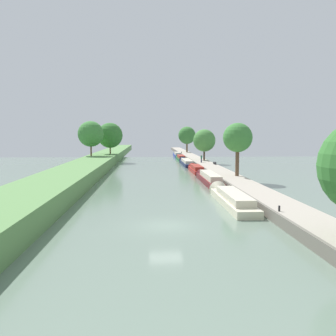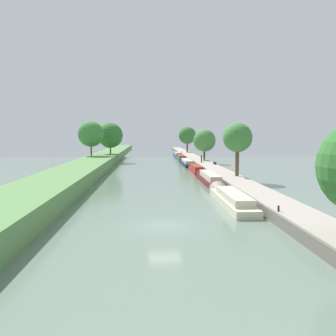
{
  "view_description": "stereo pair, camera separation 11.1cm",
  "coord_description": "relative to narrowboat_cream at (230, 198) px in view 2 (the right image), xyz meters",
  "views": [
    {
      "loc": [
        -1.25,
        -26.81,
        6.94
      ],
      "look_at": [
        2.06,
        35.18,
        1.0
      ],
      "focal_mm": 38.82,
      "sensor_mm": 36.0,
      "label": 1
    },
    {
      "loc": [
        -1.14,
        -26.82,
        6.94
      ],
      "look_at": [
        2.06,
        35.18,
        1.0
      ],
      "focal_mm": 38.82,
      "sensor_mm": 36.0,
      "label": 2
    }
  ],
  "objects": [
    {
      "name": "narrowboat_blue",
      "position": [
        0.32,
        71.24,
        0.05
      ],
      "size": [
        1.95,
        11.78,
        1.98
      ],
      "color": "#283D93",
      "rests_on": "ground_plane"
    },
    {
      "name": "tree_leftbank_downstream",
      "position": [
        -17.29,
        52.23,
        5.91
      ],
      "size": [
        5.99,
        5.99,
        7.45
      ],
      "color": "brown",
      "rests_on": "left_grassy_bank"
    },
    {
      "name": "mooring_bollard_far",
      "position": [
        2.06,
        76.53,
        0.54
      ],
      "size": [
        0.16,
        0.16,
        0.45
      ],
      "color": "black",
      "rests_on": "right_towpath"
    },
    {
      "name": "mooring_bollard_near",
      "position": [
        2.06,
        -7.82,
        0.54
      ],
      "size": [
        0.16,
        0.16,
        0.45
      ],
      "color": "black",
      "rests_on": "right_towpath"
    },
    {
      "name": "person_walking",
      "position": [
        2.89,
        39.9,
        1.19
      ],
      "size": [
        0.34,
        0.34,
        1.66
      ],
      "color": "#282D42",
      "rests_on": "right_towpath"
    },
    {
      "name": "tree_rightbank_midfar",
      "position": [
        4.55,
        46.97,
        4.77
      ],
      "size": [
        5.08,
        5.08,
        7.0
      ],
      "color": "#4C3828",
      "rests_on": "right_towpath"
    },
    {
      "name": "narrowboat_maroon",
      "position": [
        0.31,
        14.98,
        0.09
      ],
      "size": [
        1.84,
        14.5,
        2.02
      ],
      "color": "maroon",
      "rests_on": "ground_plane"
    },
    {
      "name": "narrowboat_red",
      "position": [
        0.4,
        29.49,
        -0.03
      ],
      "size": [
        1.8,
        11.1,
        1.81
      ],
      "color": "maroon",
      "rests_on": "ground_plane"
    },
    {
      "name": "stone_quay",
      "position": [
        1.64,
        -8.39,
        -0.09
      ],
      "size": [
        0.25,
        260.0,
        0.92
      ],
      "color": "#6B665B",
      "rests_on": "ground_plane"
    },
    {
      "name": "ground_plane",
      "position": [
        -6.85,
        -8.39,
        -0.55
      ],
      "size": [
        160.0,
        160.0,
        0.0
      ],
      "primitive_type": "plane",
      "color": "slate"
    },
    {
      "name": "narrowboat_cream",
      "position": [
        0.0,
        0.0,
        0.0
      ],
      "size": [
        2.18,
        13.77,
        2.07
      ],
      "color": "beige",
      "rests_on": "ground_plane"
    },
    {
      "name": "left_grassy_bank",
      "position": [
        -18.74,
        -8.39,
        0.46
      ],
      "size": [
        6.55,
        260.0,
        2.01
      ],
      "color": "#5B894C",
      "rests_on": "ground_plane"
    },
    {
      "name": "tree_rightbank_midnear",
      "position": [
        4.51,
        15.76,
        5.74
      ],
      "size": [
        4.16,
        4.16,
        7.56
      ],
      "color": "brown",
      "rests_on": "right_towpath"
    },
    {
      "name": "tree_leftbank_upstream",
      "position": [
        -20.69,
        44.88,
        6.26
      ],
      "size": [
        5.6,
        5.6,
        7.6
      ],
      "color": "brown",
      "rests_on": "left_grassy_bank"
    },
    {
      "name": "park_bench",
      "position": [
        4.89,
        35.42,
        0.67
      ],
      "size": [
        0.44,
        1.5,
        0.47
      ],
      "color": "#333338",
      "rests_on": "right_towpath"
    },
    {
      "name": "narrowboat_green",
      "position": [
        0.21,
        58.8,
        -0.0
      ],
      "size": [
        1.82,
        11.8,
        1.85
      ],
      "color": "#1E6033",
      "rests_on": "ground_plane"
    },
    {
      "name": "right_towpath",
      "position": [
        3.55,
        -8.39,
        -0.11
      ],
      "size": [
        3.58,
        260.0,
        0.87
      ],
      "color": "#A89E8E",
      "rests_on": "ground_plane"
    },
    {
      "name": "tree_rightbank_far",
      "position": [
        4.33,
        82.3,
        5.74
      ],
      "size": [
        5.63,
        5.63,
        8.26
      ],
      "color": "brown",
      "rests_on": "right_towpath"
    },
    {
      "name": "narrowboat_navy",
      "position": [
        0.21,
        44.68,
        -0.03
      ],
      "size": [
        1.94,
        15.8,
        1.87
      ],
      "color": "#141E42",
      "rests_on": "ground_plane"
    }
  ]
}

